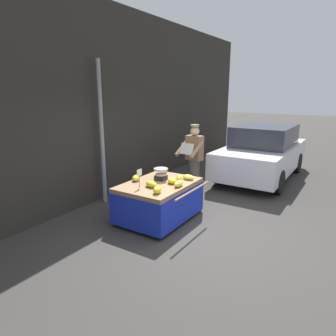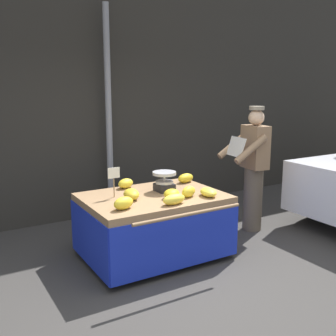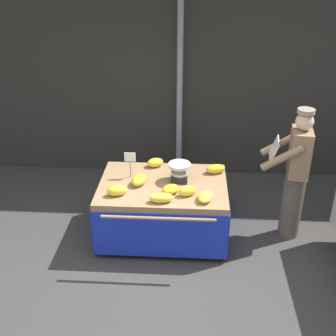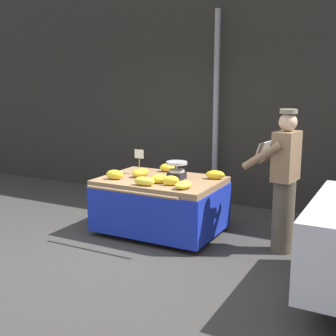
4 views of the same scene
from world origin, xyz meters
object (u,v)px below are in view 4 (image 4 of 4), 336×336
(price_sign, at_px, (139,156))
(banana_bunch_5, at_px, (115,175))
(banana_bunch_4, at_px, (183,185))
(banana_bunch_1, at_px, (159,179))
(banana_bunch_7, at_px, (167,168))
(banana_bunch_0, at_px, (171,181))
(vendor_person, at_px, (284,181))
(banana_bunch_3, at_px, (144,181))
(weighing_scale, at_px, (177,170))
(banana_bunch_2, at_px, (141,173))
(banana_bunch_6, at_px, (215,175))
(street_pole, at_px, (216,111))
(banana_cart, at_px, (160,194))

(price_sign, height_order, banana_bunch_5, price_sign)
(banana_bunch_4, height_order, banana_bunch_5, banana_bunch_5)
(price_sign, relative_size, banana_bunch_1, 1.58)
(banana_bunch_5, distance_m, banana_bunch_7, 0.86)
(banana_bunch_0, height_order, vendor_person, vendor_person)
(vendor_person, bearing_deg, price_sign, 178.56)
(banana_bunch_0, relative_size, banana_bunch_5, 0.89)
(banana_bunch_3, xyz_separation_m, vendor_person, (1.59, 0.53, 0.07))
(weighing_scale, xyz_separation_m, banana_bunch_0, (0.10, -0.36, -0.06))
(banana_bunch_3, xyz_separation_m, banana_bunch_5, (-0.53, 0.12, 0.01))
(weighing_scale, bearing_deg, banana_bunch_2, -166.63)
(banana_bunch_6, xyz_separation_m, banana_bunch_7, (-0.79, 0.14, 0.00))
(banana_bunch_0, height_order, banana_bunch_2, banana_bunch_0)
(street_pole, relative_size, vendor_person, 1.82)
(price_sign, distance_m, banana_bunch_7, 0.46)
(banana_bunch_5, bearing_deg, banana_bunch_0, 2.71)
(banana_bunch_5, bearing_deg, banana_bunch_6, 28.45)
(weighing_scale, height_order, banana_bunch_6, weighing_scale)
(vendor_person, bearing_deg, banana_bunch_7, 168.33)
(banana_bunch_1, height_order, vendor_person, vendor_person)
(banana_bunch_4, xyz_separation_m, banana_bunch_7, (-0.65, 0.82, 0.01))
(price_sign, distance_m, banana_bunch_5, 0.50)
(banana_bunch_4, height_order, vendor_person, vendor_person)
(banana_bunch_0, height_order, banana_bunch_1, banana_bunch_0)
(banana_bunch_6, distance_m, banana_bunch_7, 0.80)
(banana_bunch_0, bearing_deg, banana_bunch_5, -177.29)
(price_sign, relative_size, banana_bunch_2, 1.26)
(banana_bunch_5, distance_m, vendor_person, 2.16)
(price_sign, bearing_deg, banana_bunch_4, -28.60)
(weighing_scale, bearing_deg, banana_cart, -156.33)
(banana_bunch_6, xyz_separation_m, vendor_person, (0.95, -0.22, 0.07))
(weighing_scale, relative_size, banana_bunch_6, 1.11)
(banana_cart, bearing_deg, banana_bunch_3, -88.45)
(weighing_scale, height_order, banana_bunch_4, weighing_scale)
(banana_cart, bearing_deg, street_pole, 84.99)
(banana_bunch_4, bearing_deg, banana_bunch_1, 161.83)
(price_sign, height_order, banana_bunch_1, price_sign)
(banana_bunch_1, relative_size, banana_bunch_6, 0.86)
(banana_cart, height_order, banana_bunch_2, banana_bunch_2)
(banana_bunch_5, relative_size, vendor_person, 0.14)
(banana_bunch_5, bearing_deg, banana_bunch_4, -2.68)
(banana_bunch_5, height_order, vendor_person, vendor_person)
(banana_bunch_0, xyz_separation_m, vendor_person, (1.31, 0.37, 0.06))
(banana_bunch_0, relative_size, banana_bunch_3, 0.75)
(banana_cart, bearing_deg, banana_bunch_5, -148.56)
(banana_bunch_0, distance_m, banana_bunch_2, 0.64)
(banana_bunch_1, distance_m, banana_bunch_5, 0.63)
(banana_bunch_5, bearing_deg, vendor_person, 10.91)
(banana_bunch_1, bearing_deg, banana_bunch_3, -114.64)
(banana_bunch_4, xyz_separation_m, banana_bunch_5, (-1.03, 0.05, 0.02))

